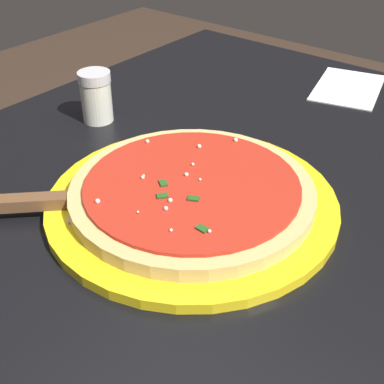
{
  "coord_description": "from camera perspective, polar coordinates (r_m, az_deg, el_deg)",
  "views": [
    {
      "loc": [
        -0.42,
        -0.31,
        1.07
      ],
      "look_at": [
        -0.04,
        -0.01,
        0.74
      ],
      "focal_mm": 49.47,
      "sensor_mm": 36.0,
      "label": 1
    }
  ],
  "objects": [
    {
      "name": "restaurant_table",
      "position": [
        0.72,
        1.67,
        -9.07
      ],
      "size": [
        0.97,
        0.76,
        0.72
      ],
      "color": "black",
      "rests_on": "ground_plane"
    },
    {
      "name": "serving_plate",
      "position": [
        0.59,
        -0.0,
        -1.12
      ],
      "size": [
        0.32,
        0.32,
        0.01
      ],
      "primitive_type": "cylinder",
      "color": "yellow",
      "rests_on": "restaurant_table"
    },
    {
      "name": "pizza",
      "position": [
        0.58,
        -0.0,
        0.12
      ],
      "size": [
        0.27,
        0.27,
        0.02
      ],
      "color": "#DBB26B",
      "rests_on": "serving_plate"
    },
    {
      "name": "pizza_server",
      "position": [
        0.6,
        -15.43,
        -1.13
      ],
      "size": [
        0.19,
        0.19,
        0.01
      ],
      "color": "silver",
      "rests_on": "serving_plate"
    },
    {
      "name": "napkin_folded_right",
      "position": [
        0.93,
        16.73,
        10.65
      ],
      "size": [
        0.17,
        0.13,
        0.0
      ],
      "primitive_type": "cube",
      "rotation": [
        0.0,
        0.0,
        0.25
      ],
      "color": "white",
      "rests_on": "restaurant_table"
    },
    {
      "name": "parmesan_shaker",
      "position": [
        0.78,
        -10.29,
        10.11
      ],
      "size": [
        0.05,
        0.05,
        0.07
      ],
      "color": "silver",
      "rests_on": "restaurant_table"
    }
  ]
}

